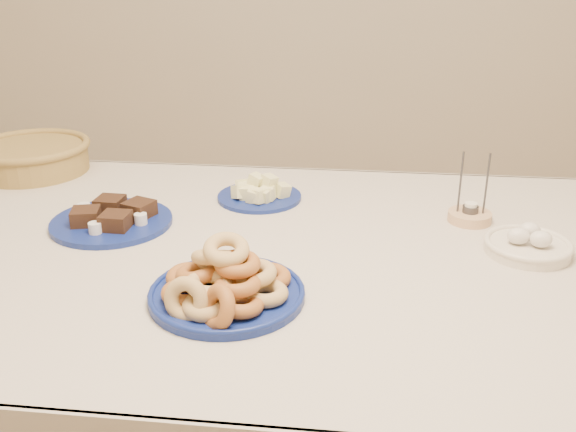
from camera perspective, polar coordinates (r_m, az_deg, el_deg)
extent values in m
cylinder|color=brown|center=(2.08, -18.15, -6.86)|extent=(0.06, 0.06, 0.72)
cylinder|color=brown|center=(1.98, 22.46, -9.04)|extent=(0.06, 0.06, 0.72)
cube|color=beige|center=(1.37, 0.24, -3.44)|extent=(1.70, 1.10, 0.02)
cube|color=beige|center=(1.93, 2.09, 0.25)|extent=(1.70, 0.01, 0.28)
cylinder|color=navy|center=(1.19, -5.45, -6.99)|extent=(0.38, 0.38, 0.01)
torus|color=navy|center=(1.19, -5.46, -6.68)|extent=(0.38, 0.38, 0.01)
torus|color=#AF8549|center=(1.15, -2.03, -6.86)|extent=(0.10, 0.10, 0.03)
torus|color=brown|center=(1.20, -1.70, -5.42)|extent=(0.12, 0.12, 0.03)
torus|color=brown|center=(1.24, -3.87, -4.58)|extent=(0.09, 0.09, 0.03)
torus|color=#AF8549|center=(1.25, -6.65, -4.42)|extent=(0.10, 0.10, 0.03)
torus|color=brown|center=(1.22, -8.87, -5.40)|extent=(0.09, 0.10, 0.04)
torus|color=brown|center=(1.16, -9.20, -6.80)|extent=(0.10, 0.10, 0.03)
torus|color=#AF8549|center=(1.12, -7.31, -7.87)|extent=(0.09, 0.09, 0.03)
torus|color=brown|center=(1.12, -4.29, -7.88)|extent=(0.11, 0.11, 0.04)
torus|color=#AF8549|center=(1.16, -3.04, -5.12)|extent=(0.12, 0.12, 0.03)
torus|color=brown|center=(1.20, -4.16, -4.19)|extent=(0.12, 0.12, 0.05)
torus|color=#AF8549|center=(1.21, -6.45, -4.07)|extent=(0.11, 0.11, 0.05)
torus|color=brown|center=(1.18, -8.00, -4.99)|extent=(0.11, 0.11, 0.04)
torus|color=#AF8549|center=(1.13, -7.08, -6.05)|extent=(0.11, 0.11, 0.03)
torus|color=brown|center=(1.13, -4.51, -6.15)|extent=(0.12, 0.12, 0.04)
torus|color=brown|center=(1.14, -4.52, -4.27)|extent=(0.08, 0.08, 0.03)
torus|color=#AF8549|center=(1.17, -6.60, -3.67)|extent=(0.09, 0.09, 0.06)
torus|color=#AF8549|center=(1.14, -5.51, -3.00)|extent=(0.10, 0.11, 0.05)
torus|color=#AF8549|center=(1.12, -9.04, -7.40)|extent=(0.09, 0.07, 0.09)
torus|color=brown|center=(1.09, -6.25, -8.11)|extent=(0.10, 0.10, 0.09)
cylinder|color=navy|center=(1.65, -2.56, 1.70)|extent=(0.28, 0.28, 0.01)
cube|color=#E6E591|center=(1.62, -4.33, 2.15)|extent=(0.05, 0.05, 0.04)
cube|color=#E6E591|center=(1.63, -2.83, 3.13)|extent=(0.05, 0.05, 0.04)
cube|color=#E6E591|center=(1.59, -2.66, 1.79)|extent=(0.05, 0.05, 0.04)
cube|color=#E6E591|center=(1.62, -1.72, 3.07)|extent=(0.05, 0.05, 0.04)
cube|color=#E6E591|center=(1.63, -0.54, 2.31)|extent=(0.05, 0.05, 0.04)
cube|color=#E6E591|center=(1.61, -1.82, 2.02)|extent=(0.04, 0.04, 0.04)
cube|color=#E6E591|center=(1.62, -3.65, 2.10)|extent=(0.04, 0.04, 0.04)
cube|color=#E6E591|center=(1.65, -3.77, 2.50)|extent=(0.04, 0.04, 0.04)
cube|color=#E6E591|center=(1.60, -2.02, 1.91)|extent=(0.05, 0.05, 0.04)
cube|color=#E6E591|center=(1.67, -4.08, 2.71)|extent=(0.04, 0.04, 0.04)
cube|color=#E6E591|center=(1.60, -3.02, 1.83)|extent=(0.04, 0.04, 0.04)
cylinder|color=navy|center=(1.55, -15.40, -0.52)|extent=(0.30, 0.30, 0.01)
cube|color=black|center=(1.53, -17.53, -0.03)|extent=(0.07, 0.07, 0.04)
cube|color=black|center=(1.49, -15.07, -0.42)|extent=(0.06, 0.06, 0.04)
cube|color=black|center=(1.58, -15.53, 0.98)|extent=(0.06, 0.06, 0.04)
cube|color=black|center=(1.54, -13.10, 0.63)|extent=(0.08, 0.08, 0.04)
cylinder|color=silver|center=(1.59, -17.66, 0.63)|extent=(0.03, 0.03, 0.02)
cylinder|color=silver|center=(1.48, -16.77, -1.02)|extent=(0.03, 0.03, 0.02)
cylinder|color=silver|center=(1.50, -12.96, -0.25)|extent=(0.03, 0.03, 0.02)
cylinder|color=olive|center=(1.99, -21.76, 4.73)|extent=(0.41, 0.41, 0.07)
torus|color=olive|center=(1.97, -21.93, 5.81)|extent=(0.44, 0.44, 0.02)
cylinder|color=tan|center=(1.57, 15.84, -0.07)|extent=(0.11, 0.11, 0.02)
cylinder|color=#434348|center=(1.56, 15.91, 0.59)|extent=(0.04, 0.04, 0.02)
cylinder|color=white|center=(1.56, 15.96, 0.99)|extent=(0.03, 0.03, 0.01)
cylinder|color=#434348|center=(1.54, 15.09, 2.93)|extent=(0.01, 0.01, 0.15)
cylinder|color=#434348|center=(1.54, 17.24, 2.75)|extent=(0.01, 0.01, 0.15)
cylinder|color=beige|center=(1.44, 20.51, -2.68)|extent=(0.18, 0.18, 0.02)
torus|color=beige|center=(1.44, 20.57, -2.27)|extent=(0.19, 0.19, 0.01)
ellipsoid|color=silver|center=(1.42, 19.80, -1.68)|extent=(0.05, 0.04, 0.04)
ellipsoid|color=silver|center=(1.42, 21.57, -1.92)|extent=(0.05, 0.04, 0.04)
ellipsoid|color=silver|center=(1.45, 20.68, -1.20)|extent=(0.05, 0.04, 0.04)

